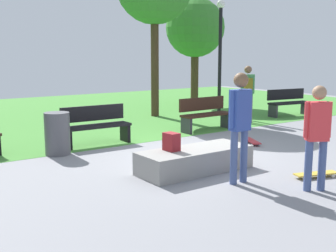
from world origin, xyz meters
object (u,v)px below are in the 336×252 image
Objects in this scene: backpack_on_ledge at (171,142)px; skateboard_by_ledge at (316,174)px; concrete_ledge at (195,160)px; park_bench_far_right at (288,102)px; pedestrian_with_backpack at (248,89)px; skater_watching at (240,119)px; park_bench_center_lawn at (96,124)px; skater_performing_trick at (317,130)px; skateboard_spare at (251,141)px; trash_bin at (57,134)px; tree_tall_oak at (195,28)px; lamp_post at (220,45)px; park_bench_by_oak at (205,113)px.

backpack_on_ledge is 0.39× the size of skateboard_by_ledge.
park_bench_far_right is at bearing 26.92° from concrete_ledge.
concrete_ledge is 5.94m from pedestrian_with_backpack.
skater_watching is at bearing -157.83° from backpack_on_ledge.
skateboard_by_ledge is 6.06m from pedestrian_with_backpack.
skateboard_by_ledge is at bearing -68.61° from park_bench_center_lawn.
park_bench_far_right is at bearing 41.48° from skater_performing_trick.
backpack_on_ledge is at bearing -162.52° from skateboard_spare.
skater_watching is at bearing 156.90° from skateboard_by_ledge.
skateboard_by_ledge is 2.92m from skateboard_spare.
skateboard_by_ledge is 0.50× the size of park_bench_far_right.
trash_bin is (-1.64, 3.70, -0.63)m from skater_watching.
skateboard_spare is 3.70m from park_bench_center_lawn.
tree_tall_oak reaches higher than trash_bin.
lamp_post is (5.26, 5.10, 2.18)m from concrete_ledge.
skater_performing_trick is 5.29m from park_bench_center_lawn.
park_bench_by_oak reaches higher than backpack_on_ledge.
park_bench_by_oak is 4.47m from trash_bin.
concrete_ledge reaches higher than skateboard_by_ledge.
skateboard_by_ledge is 4.92m from park_bench_by_oak.
park_bench_by_oak is (2.14, 5.09, -0.48)m from skater_performing_trick.
skater_watching is at bearing -137.26° from pedestrian_with_backpack.
lamp_post reaches higher than skateboard_by_ledge.
trash_bin reaches higher than skateboard_spare.
pedestrian_with_backpack is (4.04, 5.34, 0.10)m from skater_performing_trick.
park_bench_center_lawn is at bearing 103.13° from skater_performing_trick.
park_bench_center_lawn is (-3.33, 0.05, 0.00)m from park_bench_by_oak.
concrete_ledge is 3.19m from park_bench_center_lawn.
park_bench_center_lawn is at bearing 179.17° from park_bench_by_oak.
tree_tall_oak is 1.12× the size of lamp_post.
skater_watching is at bearing -125.55° from tree_tall_oak.
park_bench_by_oak reaches higher than concrete_ledge.
park_bench_by_oak is (2.81, 4.10, -0.60)m from skater_watching.
park_bench_by_oak is at bearing 55.59° from skater_watching.
tree_tall_oak reaches higher than park_bench_center_lawn.
skateboard_spare is at bearing 58.92° from skater_performing_trick.
park_bench_center_lawn is 1.79× the size of trash_bin.
concrete_ledge is 2.63× the size of skateboard_by_ledge.
park_bench_far_right is (7.53, 3.47, -0.09)m from backpack_on_ledge.
skater_performing_trick is at bearing -122.31° from lamp_post.
park_bench_by_oak is at bearing 67.21° from skater_performing_trick.
tree_tall_oak reaches higher than skateboard_by_ledge.
park_bench_far_right reaches higher than skateboard_spare.
pedestrian_with_backpack reaches higher than skater_performing_trick.
park_bench_center_lawn is (-3.05, 2.06, 0.42)m from skateboard_spare.
trash_bin is (-2.32, 4.69, -0.51)m from skater_performing_trick.
skater_performing_trick is at bearing -147.05° from skateboard_by_ledge.
skater_watching reaches higher than skateboard_by_ledge.
skateboard_by_ledge is 0.21× the size of lamp_post.
skater_performing_trick is (1.22, -2.11, 0.38)m from backpack_on_ledge.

